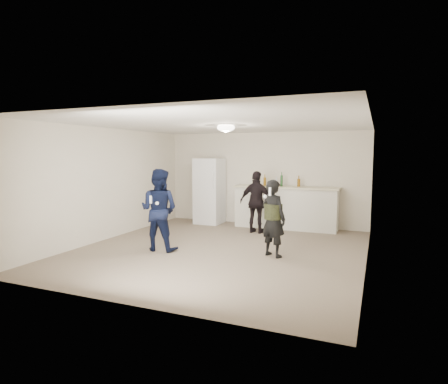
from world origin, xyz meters
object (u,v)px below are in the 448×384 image
at_px(man, 159,210).
at_px(woman, 273,218).
at_px(shaker, 273,183).
at_px(counter, 286,208).
at_px(fridge, 209,191).
at_px(spectator, 257,202).

distance_m(man, woman, 2.27).
bearing_deg(man, woman, -174.23).
relative_size(shaker, man, 0.10).
bearing_deg(counter, woman, -81.62).
relative_size(fridge, shaker, 10.59).
distance_m(counter, spectator, 1.00).
height_order(shaker, man, man).
xyz_separation_m(fridge, shaker, (1.80, 0.01, 0.28)).
bearing_deg(spectator, shaker, -98.99).
bearing_deg(woman, shaker, -49.54).
bearing_deg(shaker, woman, -74.50).
bearing_deg(spectator, counter, -117.89).
height_order(shaker, spectator, spectator).
bearing_deg(shaker, counter, 10.12).
relative_size(woman, spectator, 0.96).
height_order(fridge, woman, fridge).
xyz_separation_m(fridge, woman, (2.54, -2.66, -0.17)).
bearing_deg(man, spectator, -124.05).
height_order(counter, shaker, shaker).
distance_m(counter, fridge, 2.17).
bearing_deg(woman, man, 35.43).
relative_size(fridge, spectator, 1.19).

